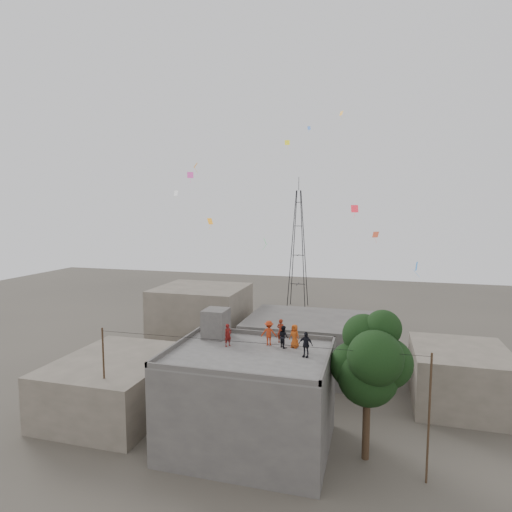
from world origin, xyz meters
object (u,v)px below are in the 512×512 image
Objects in this scene: stair_head_box at (216,323)px; person_dark_adult at (306,345)px; person_red_adult at (281,331)px; tree at (371,361)px; transmission_tower at (298,249)px.

stair_head_box is 7.13m from person_dark_adult.
stair_head_box reaches higher than person_red_adult.
person_red_adult is at bearing 161.36° from tree.
tree reaches higher than stair_head_box.
stair_head_box is 4.67m from person_red_adult.
transmission_tower is 12.23× the size of person_red_adult.
stair_head_box is 1.28× the size of person_dark_adult.
stair_head_box is 0.22× the size of tree.
person_dark_adult is at bearing 148.19° from person_red_adult.
stair_head_box reaches higher than person_dark_adult.
tree is at bearing -73.91° from transmission_tower.
person_red_adult is (5.47, -37.41, -2.15)m from transmission_tower.
transmission_tower is at bearing 106.09° from tree.
person_dark_adult is (-3.85, -0.38, 0.78)m from tree.
tree is 6.28m from person_red_adult.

